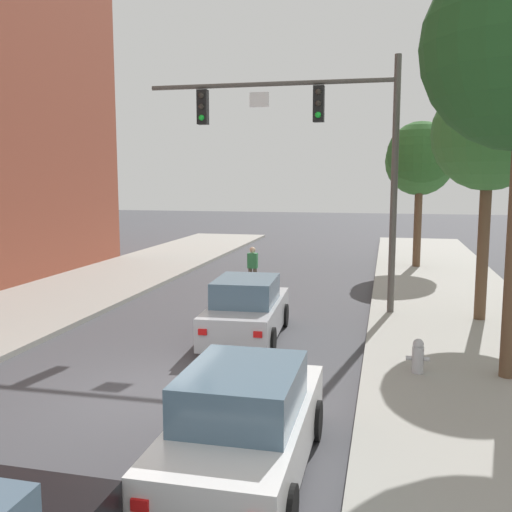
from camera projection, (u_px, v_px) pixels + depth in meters
ground_plane at (147, 395)px, 11.15m from camera, size 120.00×120.00×0.00m
sidewalk_right at (507, 422)px, 9.71m from camera, size 5.00×60.00×0.15m
traffic_signal_mast at (320, 136)px, 17.19m from camera, size 7.60×0.38×7.50m
car_lead_silver at (247, 311)px, 15.03m from camera, size 2.01×4.32×1.60m
car_following_white at (245, 426)px, 8.03m from camera, size 1.84×4.24×1.60m
pedestrian_crossing_road at (253, 266)px, 21.30m from camera, size 0.36×0.22×1.64m
fire_hydrant at (418, 356)px, 11.92m from camera, size 0.48×0.24×0.72m
street_tree_second at (489, 136)px, 15.84m from camera, size 3.11×3.11×6.76m
street_tree_third at (420, 156)px, 25.70m from camera, size 2.97×2.97×6.51m
street_tree_farthest at (420, 162)px, 26.09m from camera, size 3.07×3.07×6.28m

